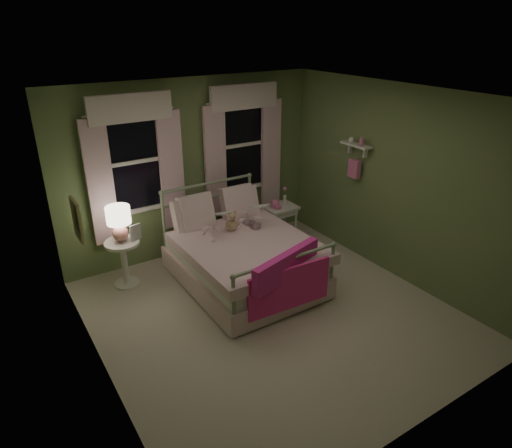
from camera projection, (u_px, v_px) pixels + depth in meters
room_shell at (273, 217)px, 5.08m from camera, size 4.20×4.20×4.20m
bed at (242, 257)px, 6.15m from camera, size 1.58×2.04×1.18m
pink_throw at (288, 275)px, 5.27m from camera, size 1.10×0.40×0.71m
child_left at (207, 214)px, 6.11m from camera, size 0.30×0.24×0.71m
child_right at (243, 207)px, 6.39m from camera, size 0.35×0.28×0.68m
book_left at (216, 218)px, 5.90m from camera, size 0.22×0.16×0.26m
book_right at (253, 212)px, 6.20m from camera, size 0.21×0.13×0.26m
teddy_bear at (232, 222)px, 6.18m from camera, size 0.22×0.18×0.30m
nightstand_left at (124, 257)px, 6.06m from camera, size 0.46×0.46×0.65m
table_lamp at (119, 220)px, 5.84m from camera, size 0.31×0.31×0.48m
book_nightstand at (131, 242)px, 5.95m from camera, size 0.21×0.26×0.02m
nightstand_right at (280, 212)px, 7.14m from camera, size 0.50×0.40×0.64m
pink_toy at (275, 204)px, 7.02m from camera, size 0.14×0.19×0.14m
bud_vase at (285, 195)px, 7.14m from camera, size 0.06×0.06×0.28m
window_left at (135, 157)px, 6.09m from camera, size 1.34×0.13×1.96m
window_right at (243, 141)px, 6.93m from camera, size 1.34×0.13×1.96m
wall_shelf at (355, 157)px, 6.47m from camera, size 0.15×0.50×0.60m
framed_picture at (77, 220)px, 4.50m from camera, size 0.03×0.32×0.42m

